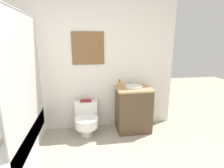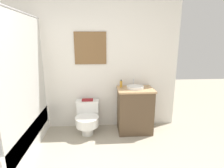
% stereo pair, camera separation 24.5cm
% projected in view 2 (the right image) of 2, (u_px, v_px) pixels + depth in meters
% --- Properties ---
extents(wall_back, '(3.52, 0.07, 2.50)m').
position_uv_depth(wall_back, '(82.00, 61.00, 3.14)').
color(wall_back, white).
rests_on(wall_back, ground_plane).
extents(shower_area, '(0.61, 1.59, 1.98)m').
position_uv_depth(shower_area, '(13.00, 135.00, 2.51)').
color(shower_area, white).
rests_on(shower_area, ground_plane).
extents(toilet, '(0.41, 0.53, 0.56)m').
position_uv_depth(toilet, '(87.00, 117.00, 3.09)').
color(toilet, white).
rests_on(toilet, ground_plane).
extents(vanity, '(0.63, 0.47, 0.80)m').
position_uv_depth(vanity, '(135.00, 110.00, 3.14)').
color(vanity, brown).
rests_on(vanity, ground_plane).
extents(sink, '(0.30, 0.33, 0.13)m').
position_uv_depth(sink, '(135.00, 87.00, 3.06)').
color(sink, white).
rests_on(sink, vanity).
extents(soap_bottle, '(0.04, 0.04, 0.14)m').
position_uv_depth(soap_bottle, '(121.00, 84.00, 3.11)').
color(soap_bottle, gold).
rests_on(soap_bottle, vanity).
extents(book_on_tank, '(0.20, 0.11, 0.02)m').
position_uv_depth(book_on_tank, '(87.00, 100.00, 3.15)').
color(book_on_tank, maroon).
rests_on(book_on_tank, toilet).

